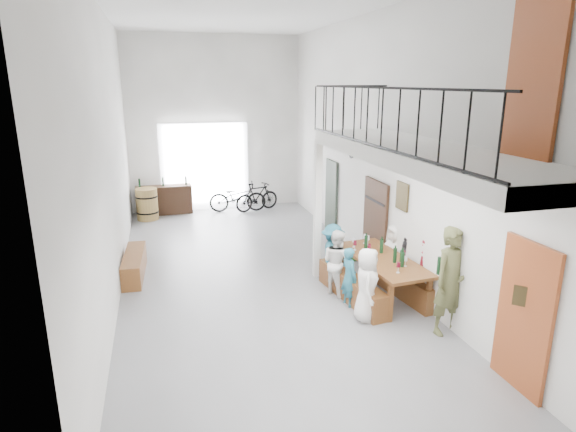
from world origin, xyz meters
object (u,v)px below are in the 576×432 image
object	(u,v)px
host_standing	(451,281)
tasting_table	(382,262)
bench_inner	(351,288)
bicycle_near	(238,197)
oak_barrel	(147,204)
side_bench	(134,265)
serving_counter	(164,200)

from	to	relation	value
host_standing	tasting_table	bearing A→B (deg)	95.23
bench_inner	bicycle_near	distance (m)	7.15
oak_barrel	host_standing	distance (m)	9.78
tasting_table	host_standing	xyz separation A→B (m)	(0.44, -1.60, 0.21)
bench_inner	side_bench	size ratio (longest dim) A/B	1.19
oak_barrel	host_standing	bearing A→B (deg)	-59.83
oak_barrel	serving_counter	bearing A→B (deg)	46.46
serving_counter	bicycle_near	size ratio (longest dim) A/B	0.95
tasting_table	bench_inner	bearing A→B (deg)	177.03
oak_barrel	host_standing	xyz separation A→B (m)	(4.91, -8.44, 0.44)
side_bench	serving_counter	world-z (taller)	serving_counter
oak_barrel	serving_counter	size ratio (longest dim) A/B	0.56
serving_counter	side_bench	bearing A→B (deg)	-99.74
tasting_table	serving_counter	xyz separation A→B (m)	(-3.95, 7.39, -0.25)
tasting_table	bicycle_near	xyz separation A→B (m)	(-1.66, 7.06, -0.23)
tasting_table	side_bench	world-z (taller)	tasting_table
bicycle_near	serving_counter	bearing A→B (deg)	88.77
tasting_table	bench_inner	xyz separation A→B (m)	(-0.63, -0.01, -0.46)
oak_barrel	bicycle_near	xyz separation A→B (m)	(2.81, 0.22, -0.01)
tasting_table	serving_counter	world-z (taller)	serving_counter
serving_counter	bicycle_near	world-z (taller)	bicycle_near
tasting_table	bicycle_near	size ratio (longest dim) A/B	1.30
bench_inner	serving_counter	xyz separation A→B (m)	(-3.32, 7.40, 0.21)
side_bench	serving_counter	distance (m)	5.12
bench_inner	serving_counter	distance (m)	8.11
tasting_table	oak_barrel	world-z (taller)	oak_barrel
serving_counter	oak_barrel	bearing A→B (deg)	-134.86
serving_counter	bicycle_near	xyz separation A→B (m)	(2.29, -0.33, 0.02)
side_bench	oak_barrel	distance (m)	4.53
tasting_table	bicycle_near	bearing A→B (deg)	99.19
serving_counter	host_standing	distance (m)	10.01
tasting_table	serving_counter	size ratio (longest dim) A/B	1.37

